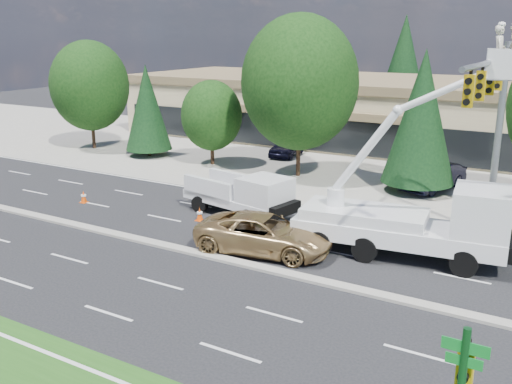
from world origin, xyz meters
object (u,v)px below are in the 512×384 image
Objects in this scene: signal_mast at (495,114)px; bucket_truck at (423,211)px; minivan at (264,234)px; utility_pickup at (244,199)px.

signal_mast is 5.17m from bucket_truck.
minivan is at bearing -147.17° from signal_mast.
bucket_truck is (-2.02, -2.71, -3.91)m from signal_mast.
bucket_truck is at bearing 4.00° from utility_pickup.
signal_mast is 1.68× the size of minivan.
signal_mast is at bearing -66.54° from minivan.
bucket_truck is 1.62× the size of minivan.
utility_pickup is at bearing 165.26° from bucket_truck.
bucket_truck is at bearing -76.73° from minivan.
utility_pickup is 0.66× the size of bucket_truck.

